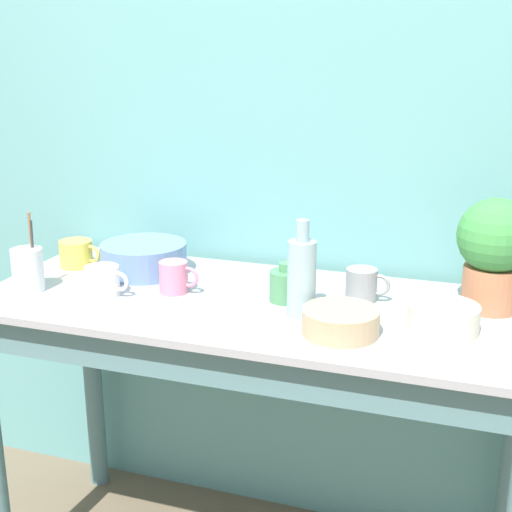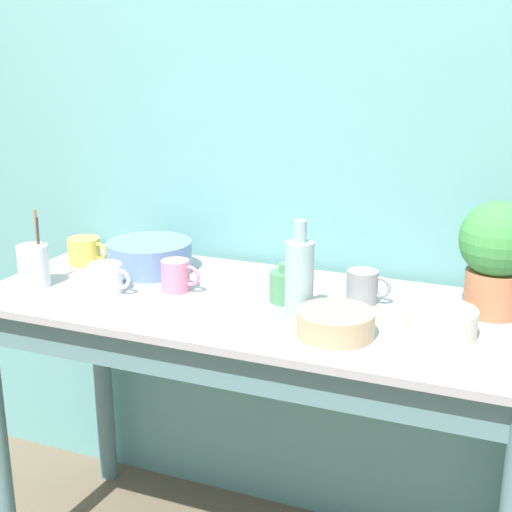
{
  "view_description": "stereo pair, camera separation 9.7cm",
  "coord_description": "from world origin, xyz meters",
  "px_view_note": "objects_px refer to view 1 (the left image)",
  "views": [
    {
      "loc": [
        0.56,
        -1.33,
        1.49
      ],
      "look_at": [
        0.0,
        0.31,
        0.97
      ],
      "focal_mm": 50.0,
      "sensor_mm": 36.0,
      "label": 1
    },
    {
      "loc": [
        0.65,
        -1.29,
        1.49
      ],
      "look_at": [
        0.0,
        0.31,
        0.97
      ],
      "focal_mm": 50.0,
      "sensor_mm": 36.0,
      "label": 2
    }
  ],
  "objects_px": {
    "mug_yellow": "(77,254)",
    "utensil_cup": "(28,269)",
    "bowl_small_tan": "(341,322)",
    "bowl_small_cream": "(443,318)",
    "mug_pink": "(174,277)",
    "mug_white": "(103,281)",
    "mug_grey": "(362,285)",
    "potted_plant": "(494,249)",
    "bowl_wash_large": "(144,258)",
    "bottle_tall": "(302,276)",
    "bottle_short": "(286,285)"
  },
  "relations": [
    {
      "from": "bowl_wash_large",
      "to": "mug_yellow",
      "type": "relative_size",
      "value": 1.93
    },
    {
      "from": "mug_yellow",
      "to": "bowl_small_tan",
      "type": "bearing_deg",
      "value": -16.3
    },
    {
      "from": "mug_white",
      "to": "mug_grey",
      "type": "distance_m",
      "value": 0.68
    },
    {
      "from": "mug_yellow",
      "to": "utensil_cup",
      "type": "relative_size",
      "value": 0.6
    },
    {
      "from": "bowl_small_tan",
      "to": "mug_white",
      "type": "bearing_deg",
      "value": 175.42
    },
    {
      "from": "bowl_small_tan",
      "to": "bowl_small_cream",
      "type": "bearing_deg",
      "value": 22.38
    },
    {
      "from": "bottle_short",
      "to": "mug_grey",
      "type": "bearing_deg",
      "value": 19.87
    },
    {
      "from": "mug_pink",
      "to": "mug_yellow",
      "type": "xyz_separation_m",
      "value": [
        -0.37,
        0.11,
        -0.0
      ]
    },
    {
      "from": "mug_white",
      "to": "mug_grey",
      "type": "height_order",
      "value": "mug_grey"
    },
    {
      "from": "mug_yellow",
      "to": "utensil_cup",
      "type": "height_order",
      "value": "utensil_cup"
    },
    {
      "from": "potted_plant",
      "to": "bowl_wash_large",
      "type": "bearing_deg",
      "value": -179.24
    },
    {
      "from": "mug_grey",
      "to": "mug_yellow",
      "type": "xyz_separation_m",
      "value": [
        -0.86,
        0.01,
        -0.0
      ]
    },
    {
      "from": "bowl_wash_large",
      "to": "mug_pink",
      "type": "relative_size",
      "value": 2.25
    },
    {
      "from": "mug_white",
      "to": "mug_pink",
      "type": "height_order",
      "value": "mug_pink"
    },
    {
      "from": "mug_white",
      "to": "mug_grey",
      "type": "relative_size",
      "value": 1.06
    },
    {
      "from": "bottle_tall",
      "to": "potted_plant",
      "type": "bearing_deg",
      "value": 24.26
    },
    {
      "from": "bowl_wash_large",
      "to": "bowl_small_cream",
      "type": "relative_size",
      "value": 1.51
    },
    {
      "from": "bottle_tall",
      "to": "bowl_wash_large",
      "type": "bearing_deg",
      "value": 160.69
    },
    {
      "from": "utensil_cup",
      "to": "mug_grey",
      "type": "bearing_deg",
      "value": 14.0
    },
    {
      "from": "mug_yellow",
      "to": "mug_pink",
      "type": "bearing_deg",
      "value": -17.06
    },
    {
      "from": "bowl_small_tan",
      "to": "bowl_wash_large",
      "type": "bearing_deg",
      "value": 157.43
    },
    {
      "from": "mug_white",
      "to": "bowl_small_cream",
      "type": "distance_m",
      "value": 0.87
    },
    {
      "from": "bowl_small_cream",
      "to": "bowl_small_tan",
      "type": "bearing_deg",
      "value": -157.62
    },
    {
      "from": "bottle_tall",
      "to": "bowl_small_cream",
      "type": "height_order",
      "value": "bottle_tall"
    },
    {
      "from": "bottle_short",
      "to": "bowl_small_tan",
      "type": "bearing_deg",
      "value": -43.34
    },
    {
      "from": "potted_plant",
      "to": "utensil_cup",
      "type": "bearing_deg",
      "value": -167.68
    },
    {
      "from": "mug_pink",
      "to": "bowl_small_cream",
      "type": "distance_m",
      "value": 0.7
    },
    {
      "from": "potted_plant",
      "to": "mug_yellow",
      "type": "bearing_deg",
      "value": -178.61
    },
    {
      "from": "mug_yellow",
      "to": "bowl_small_tan",
      "type": "relative_size",
      "value": 0.72
    },
    {
      "from": "bowl_wash_large",
      "to": "mug_yellow",
      "type": "distance_m",
      "value": 0.21
    },
    {
      "from": "bowl_small_cream",
      "to": "bowl_wash_large",
      "type": "bearing_deg",
      "value": 168.51
    },
    {
      "from": "mug_white",
      "to": "mug_pink",
      "type": "relative_size",
      "value": 1.11
    },
    {
      "from": "bowl_wash_large",
      "to": "mug_white",
      "type": "xyz_separation_m",
      "value": [
        -0.01,
        -0.21,
        -0.0
      ]
    },
    {
      "from": "mug_yellow",
      "to": "utensil_cup",
      "type": "distance_m",
      "value": 0.23
    },
    {
      "from": "mug_pink",
      "to": "mug_yellow",
      "type": "relative_size",
      "value": 0.86
    },
    {
      "from": "mug_grey",
      "to": "bowl_small_cream",
      "type": "relative_size",
      "value": 0.7
    },
    {
      "from": "bowl_wash_large",
      "to": "mug_grey",
      "type": "height_order",
      "value": "bowl_wash_large"
    },
    {
      "from": "mug_white",
      "to": "mug_pink",
      "type": "xyz_separation_m",
      "value": [
        0.17,
        0.08,
        0.0
      ]
    },
    {
      "from": "mug_white",
      "to": "bowl_small_tan",
      "type": "relative_size",
      "value": 0.69
    },
    {
      "from": "mug_pink",
      "to": "bottle_short",
      "type": "bearing_deg",
      "value": 6.56
    },
    {
      "from": "bowl_small_cream",
      "to": "mug_white",
      "type": "bearing_deg",
      "value": -177.44
    },
    {
      "from": "bottle_tall",
      "to": "mug_grey",
      "type": "distance_m",
      "value": 0.2
    },
    {
      "from": "bottle_short",
      "to": "utensil_cup",
      "type": "height_order",
      "value": "utensil_cup"
    },
    {
      "from": "potted_plant",
      "to": "bottle_tall",
      "type": "relative_size",
      "value": 1.17
    },
    {
      "from": "bottle_short",
      "to": "mug_white",
      "type": "distance_m",
      "value": 0.48
    },
    {
      "from": "mug_pink",
      "to": "mug_grey",
      "type": "bearing_deg",
      "value": 11.8
    },
    {
      "from": "potted_plant",
      "to": "mug_grey",
      "type": "relative_size",
      "value": 2.46
    },
    {
      "from": "mug_grey",
      "to": "utensil_cup",
      "type": "bearing_deg",
      "value": -166.0
    },
    {
      "from": "mug_white",
      "to": "bowl_wash_large",
      "type": "bearing_deg",
      "value": 87.54
    },
    {
      "from": "potted_plant",
      "to": "bowl_wash_large",
      "type": "xyz_separation_m",
      "value": [
        -0.95,
        -0.01,
        -0.11
      ]
    }
  ]
}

